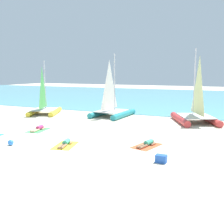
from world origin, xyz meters
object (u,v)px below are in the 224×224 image
sailboat_teal (112,107)px  sunbather_rightmost (147,143)px  sailboat_yellow (44,106)px  towel_center_right (65,145)px  sailboat_red (195,112)px  towel_rightmost (147,146)px  sunbather_center_left (39,128)px  sunbather_center_right (66,143)px  towel_center_left (38,130)px  cooler_box (161,159)px  beach_ball (11,143)px

sailboat_teal → sunbather_rightmost: (6.10, -8.36, -0.74)m
sailboat_yellow → towel_center_right: (8.50, -8.75, -0.78)m
sailboat_red → sailboat_yellow: size_ratio=1.16×
sailboat_red → sailboat_yellow: 14.28m
sailboat_red → towel_rightmost: size_ratio=3.21×
sailboat_red → sunbather_center_left: (-9.79, -7.71, -0.78)m
sailboat_teal → sunbather_center_left: bearing=-104.3°
sailboat_yellow → sunbather_center_right: bearing=-69.6°
towel_center_left → cooler_box: (9.77, -3.11, 0.17)m
sunbather_rightmost → beach_ball: (-7.08, -3.19, 0.03)m
beach_ball → sunbather_center_right: bearing=25.3°
towel_rightmost → sunbather_rightmost: size_ratio=1.22×
towel_center_right → cooler_box: (5.68, -0.54, 0.17)m
sailboat_red → sunbather_center_right: 11.78m
sunbather_center_left → beach_ball: bearing=-82.1°
towel_center_left → sunbather_center_right: 4.79m
sailboat_teal → towel_rightmost: 10.43m
sunbather_center_left → cooler_box: size_ratio=3.13×
towel_center_left → beach_ball: 4.04m
towel_rightmost → sunbather_rightmost: bearing=76.2°
towel_center_left → sunbather_center_left: (-0.01, 0.07, 0.13)m
sunbather_center_left → sailboat_yellow: bearing=115.6°
towel_center_left → sunbather_center_right: sunbather_center_right is taller
cooler_box → towel_rightmost: bearing=121.2°
towel_center_right → sunbather_rightmost: (4.24, 1.92, 0.13)m
towel_rightmost → sailboat_red: bearing=80.2°
towel_center_left → cooler_box: cooler_box is taller
sailboat_teal → cooler_box: sailboat_teal is taller
towel_center_left → towel_center_right: size_ratio=1.00×
sailboat_teal → cooler_box: 13.21m
sunbather_center_right → beach_ball: bearing=-169.5°
sailboat_red → cooler_box: 10.91m
sailboat_yellow → sunbather_center_right: (8.48, -8.68, -0.65)m
sailboat_teal → towel_center_right: 10.48m
towel_center_left → cooler_box: 10.26m
towel_center_right → towel_rightmost: bearing=23.7°
towel_center_left → sailboat_red: bearing=38.5°
sailboat_teal → sunbather_center_left: size_ratio=3.73×
towel_center_left → sunbather_rightmost: sunbather_rightmost is taller
towel_rightmost → sunbather_rightmost: (0.02, 0.06, 0.13)m
sailboat_red → towel_center_left: sailboat_red is taller
towel_center_right → sailboat_yellow: bearing=134.2°
sailboat_red → sailboat_yellow: bearing=161.6°
sailboat_teal → towel_center_right: size_ratio=3.07×
towel_center_left → cooler_box: bearing=-17.7°
sunbather_center_left → sunbather_rightmost: bearing=-15.0°
sunbather_rightmost → towel_rightmost: bearing=-90.0°
sunbather_rightmost → beach_ball: size_ratio=4.76×
sunbather_center_left → sunbather_center_right: same height
sailboat_teal → towel_center_left: 8.07m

